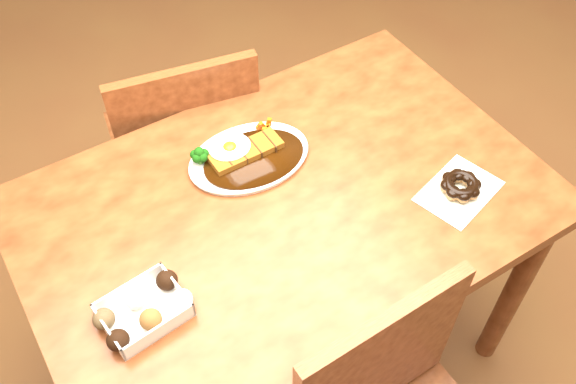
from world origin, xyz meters
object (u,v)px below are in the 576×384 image
katsu_curry_plate (246,155)px  pon_de_ring (460,186)px  donut_box (144,310)px  chair_far (186,146)px  table (286,227)px

katsu_curry_plate → pon_de_ring: katsu_curry_plate is taller
katsu_curry_plate → donut_box: (-0.39, -0.26, 0.01)m
chair_far → donut_box: 0.79m
table → pon_de_ring: (0.36, -0.19, 0.12)m
katsu_curry_plate → pon_de_ring: size_ratio=1.40×
table → chair_far: 0.56m
table → donut_box: bearing=-165.5°
chair_far → donut_box: chair_far is taller
table → donut_box: (-0.40, -0.10, 0.12)m
donut_box → pon_de_ring: donut_box is taller
chair_far → table: bearing=103.9°
chair_far → katsu_curry_plate: chair_far is taller
chair_far → donut_box: size_ratio=4.47×
chair_far → katsu_curry_plate: size_ratio=2.79×
pon_de_ring → chair_far: bearing=118.0°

